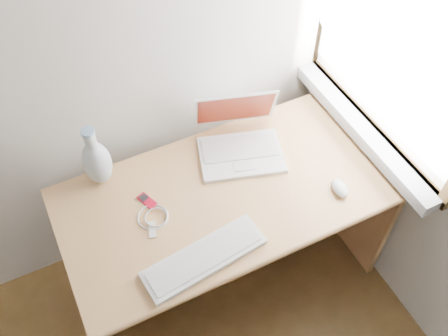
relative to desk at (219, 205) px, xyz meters
name	(u,v)px	position (x,y,z in m)	size (l,w,h in m)	color
window	(395,34)	(0.69, -0.07, 0.76)	(0.11, 0.99, 1.10)	silver
desk	(219,205)	(0.00, 0.00, 0.00)	(1.39, 0.69, 0.73)	tan
laptop	(236,140)	(0.14, 0.11, 0.27)	(0.42, 0.39, 0.24)	white
external_keyboard	(204,257)	(-0.22, -0.33, 0.22)	(0.49, 0.20, 0.02)	white
mouse	(340,188)	(0.41, -0.28, 0.23)	(0.06, 0.10, 0.03)	white
ipod	(147,201)	(-0.32, 0.02, 0.21)	(0.07, 0.10, 0.01)	#A10B21
cable_coil	(153,217)	(-0.32, -0.07, 0.21)	(0.13, 0.13, 0.01)	white
remote	(152,230)	(-0.35, -0.12, 0.21)	(0.03, 0.07, 0.01)	white
vase	(97,161)	(-0.45, 0.20, 0.33)	(0.12, 0.12, 0.30)	silver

